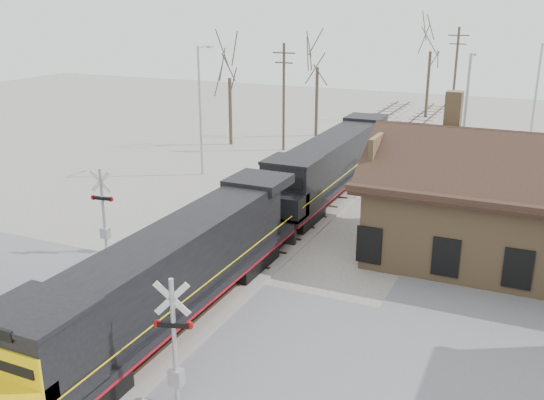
{
  "coord_description": "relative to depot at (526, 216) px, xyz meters",
  "views": [
    {
      "loc": [
        12.23,
        -17.8,
        11.97
      ],
      "look_at": [
        0.05,
        9.0,
        2.48
      ],
      "focal_mm": 40.0,
      "sensor_mm": 36.0,
      "label": 1
    }
  ],
  "objects": [
    {
      "name": "tree_c",
      "position": [
        -11.89,
        38.13,
        6.01
      ],
      "size": [
        4.83,
        4.83,
        11.82
      ],
      "color": "#382D23",
      "rests_on": "ground"
    },
    {
      "name": "road",
      "position": [
        -11.99,
        -12.0,
        -2.39
      ],
      "size": [
        60.0,
        9.0,
        0.03
      ],
      "primitive_type": "cube",
      "color": "slate",
      "rests_on": "ground"
    },
    {
      "name": "crossbuck_far",
      "position": [
        -19.27,
        -7.26,
        -0.38
      ],
      "size": [
        1.24,
        0.33,
        4.37
      ],
      "rotation": [
        0.0,
        0.0,
        3.29
      ],
      "color": "#A5A8AD",
      "rests_on": "ground"
    },
    {
      "name": "streetlight_b",
      "position": [
        -4.34,
        9.73,
        2.73
      ],
      "size": [
        0.25,
        2.04,
        9.19
      ],
      "color": "#A5A8AD",
      "rests_on": "ground"
    },
    {
      "name": "tree_a",
      "position": [
        -25.29,
        17.42,
        4.45
      ],
      "size": [
        3.93,
        3.93,
        9.64
      ],
      "color": "#382D23",
      "rests_on": "ground"
    },
    {
      "name": "ground",
      "position": [
        -11.99,
        -12.0,
        -2.41
      ],
      "size": [
        140.0,
        140.0,
        0.0
      ],
      "primitive_type": "plane",
      "color": "#A5A095",
      "rests_on": "ground"
    },
    {
      "name": "depot",
      "position": [
        0.0,
        0.0,
        0.0
      ],
      "size": [
        15.2,
        9.31,
        7.9
      ],
      "color": "#8E6E49",
      "rests_on": "ground"
    },
    {
      "name": "streetlight_a",
      "position": [
        -22.36,
        7.59,
        2.78
      ],
      "size": [
        0.25,
        2.04,
        9.29
      ],
      "color": "#A5A8AD",
      "rests_on": "ground"
    },
    {
      "name": "track_main",
      "position": [
        -11.99,
        3.0,
        -2.34
      ],
      "size": [
        3.4,
        90.0,
        0.24
      ],
      "color": "#A5A095",
      "rests_on": "ground"
    },
    {
      "name": "crossbuck_near",
      "position": [
        -9.16,
        -16.3,
        -0.39
      ],
      "size": [
        1.19,
        0.47,
        4.32
      ],
      "rotation": [
        0.0,
        0.0,
        0.32
      ],
      "color": "#A5A8AD",
      "rests_on": "ground"
    },
    {
      "name": "track_siding",
      "position": [
        -16.49,
        3.0,
        -2.34
      ],
      "size": [
        3.4,
        90.0,
        0.24
      ],
      "color": "#A5A095",
      "rests_on": "ground"
    },
    {
      "name": "utility_pole_a",
      "position": [
        -20.08,
        17.31,
        2.31
      ],
      "size": [
        2.0,
        0.24,
        9.01
      ],
      "color": "#382D23",
      "rests_on": "ground"
    },
    {
      "name": "streetlight_c",
      "position": [
        -0.66,
        23.67,
        2.7
      ],
      "size": [
        0.25,
        2.04,
        9.13
      ],
      "color": "#A5A8AD",
      "rests_on": "ground"
    },
    {
      "name": "locomotive_lead",
      "position": [
        -11.99,
        -12.75,
        -0.28
      ],
      "size": [
        2.73,
        18.28,
        4.05
      ],
      "color": "black",
      "rests_on": "ground"
    },
    {
      "name": "tree_b",
      "position": [
        -19.64,
        24.14,
        5.11
      ],
      "size": [
        4.31,
        4.31,
        10.57
      ],
      "color": "#382D23",
      "rests_on": "ground"
    },
    {
      "name": "locomotive_trailing",
      "position": [
        -11.99,
        5.81,
        -0.28
      ],
      "size": [
        2.73,
        18.28,
        3.84
      ],
      "color": "black",
      "rests_on": "ground"
    },
    {
      "name": "utility_pole_b",
      "position": [
        -8.34,
        32.59,
        2.81
      ],
      "size": [
        2.0,
        0.24,
        9.99
      ],
      "color": "#382D23",
      "rests_on": "ground"
    }
  ]
}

